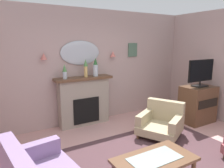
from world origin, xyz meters
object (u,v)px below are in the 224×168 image
mantel_vase_centre (95,68)px  tv_cabinet (198,104)px  wall_sconce_right (113,54)px  framed_picture (133,50)px  armchair_near_fireplace (161,121)px  wall_sconce_left (44,56)px  coffee_table (155,162)px  mantel_vase_right (65,71)px  tv_flatscreen (201,72)px  mantel_vase_left (86,67)px  fireplace (84,101)px  wall_mirror (80,53)px

mantel_vase_centre → tv_cabinet: (2.18, -1.23, -0.91)m
wall_sconce_right → framed_picture: size_ratio=0.39×
wall_sconce_right → armchair_near_fireplace: bearing=-77.8°
armchair_near_fireplace → wall_sconce_left: bearing=143.8°
coffee_table → mantel_vase_centre: bearing=81.6°
coffee_table → mantel_vase_right: bearing=98.4°
mantel_vase_right → tv_flatscreen: tv_flatscreen is taller
armchair_near_fireplace → tv_cabinet: tv_cabinet is taller
mantel_vase_right → mantel_vase_centre: 0.75m
mantel_vase_left → wall_sconce_left: 0.95m
wall_sconce_right → coffee_table: wall_sconce_right is taller
fireplace → mantel_vase_left: 0.82m
mantel_vase_right → wall_sconce_left: (-0.40, 0.12, 0.34)m
armchair_near_fireplace → framed_picture: bearing=78.0°
mantel_vase_centre → armchair_near_fireplace: (0.87, -1.36, -1.06)m
coffee_table → wall_sconce_left: bearing=106.2°
fireplace → wall_sconce_right: size_ratio=9.71×
mantel_vase_right → mantel_vase_left: bearing=-0.0°
armchair_near_fireplace → tv_cabinet: 1.33m
framed_picture → tv_flatscreen: (0.98, -1.43, -0.50)m
mantel_vase_right → tv_cabinet: bearing=-22.8°
fireplace → mantel_vase_left: bearing=-29.5°
mantel_vase_right → mantel_vase_centre: size_ratio=0.74×
fireplace → mantel_vase_right: bearing=-176.4°
mantel_vase_left → wall_sconce_left: size_ratio=2.93×
wall_sconce_left → coffee_table: 3.05m
framed_picture → armchair_near_fireplace: bearing=-102.0°
wall_mirror → armchair_near_fireplace: wall_mirror is taller
framed_picture → armchair_near_fireplace: 2.14m
tv_cabinet → mantel_vase_centre: bearing=150.6°
mantel_vase_left → wall_mirror: bearing=106.4°
mantel_vase_left → wall_sconce_left: bearing=172.4°
tv_cabinet → wall_sconce_right: bearing=140.4°
mantel_vase_left → framed_picture: 1.51m
wall_sconce_left → tv_cabinet: 3.79m
mantel_vase_centre → coffee_table: 2.75m
fireplace → tv_flatscreen: bearing=-27.3°
wall_sconce_left → framed_picture: framed_picture is taller
mantel_vase_right → armchair_near_fireplace: size_ratio=0.29×
fireplace → wall_sconce_left: wall_sconce_left is taller
wall_sconce_left → mantel_vase_left: bearing=-7.6°
wall_sconce_left → tv_flatscreen: bearing=-22.4°
framed_picture → coffee_table: size_ratio=0.33×
framed_picture → armchair_near_fireplace: (-0.33, -1.54, -1.44)m
fireplace → wall_mirror: size_ratio=1.42×
mantel_vase_left → wall_sconce_right: bearing=8.5°
framed_picture → tv_cabinet: size_ratio=0.40×
mantel_vase_left → wall_mirror: wall_mirror is taller
mantel_vase_left → coffee_table: 2.74m
wall_mirror → fireplace: bearing=-90.0°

